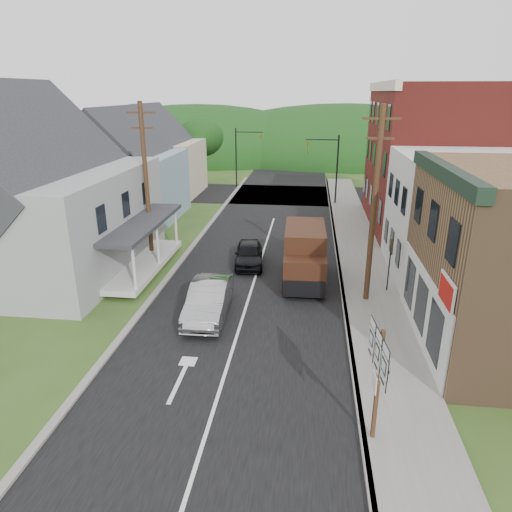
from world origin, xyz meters
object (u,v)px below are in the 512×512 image
(silver_sedan, at_px, (209,300))
(dark_sedan, at_px, (249,254))
(route_sign_cluster, at_px, (377,370))
(delivery_van, at_px, (305,255))
(warning_sign, at_px, (390,256))

(silver_sedan, bearing_deg, dark_sedan, 80.10)
(dark_sedan, distance_m, route_sign_cluster, 14.71)
(dark_sedan, height_order, route_sign_cluster, route_sign_cluster)
(delivery_van, bearing_deg, route_sign_cluster, -80.96)
(warning_sign, bearing_deg, route_sign_cluster, -95.62)
(delivery_van, xyz_separation_m, warning_sign, (4.12, -1.03, 0.52))
(silver_sedan, height_order, route_sign_cluster, route_sign_cluster)
(dark_sedan, bearing_deg, delivery_van, -38.53)
(silver_sedan, xyz_separation_m, dark_sedan, (0.91, 6.52, -0.11))
(silver_sedan, distance_m, dark_sedan, 6.59)
(warning_sign, bearing_deg, delivery_van, 170.84)
(route_sign_cluster, height_order, warning_sign, route_sign_cluster)
(dark_sedan, height_order, delivery_van, delivery_van)
(dark_sedan, bearing_deg, warning_sign, -28.98)
(dark_sedan, bearing_deg, route_sign_cluster, -74.95)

